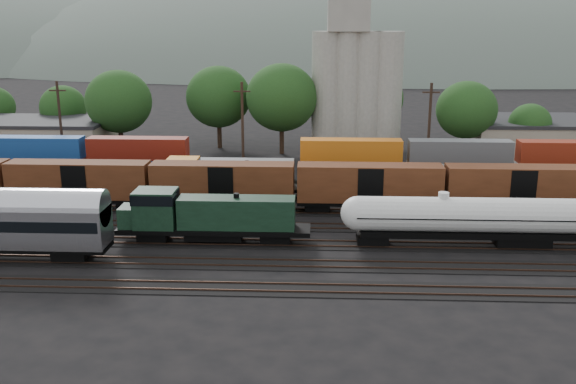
{
  "coord_description": "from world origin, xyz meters",
  "views": [
    {
      "loc": [
        -2.35,
        -60.0,
        19.95
      ],
      "look_at": [
        -5.18,
        2.0,
        3.0
      ],
      "focal_mm": 40.0,
      "sensor_mm": 36.0,
      "label": 1
    }
  ],
  "objects_px": {
    "grain_silo": "(356,78)",
    "orange_locomotive": "(221,177)",
    "green_locomotive": "(203,215)",
    "tank_car_a": "(442,217)"
  },
  "relations": [
    {
      "from": "tank_car_a",
      "to": "orange_locomotive",
      "type": "relative_size",
      "value": 1.05
    },
    {
      "from": "grain_silo",
      "to": "orange_locomotive",
      "type": "bearing_deg",
      "value": -122.26
    },
    {
      "from": "green_locomotive",
      "to": "orange_locomotive",
      "type": "relative_size",
      "value": 1.01
    },
    {
      "from": "tank_car_a",
      "to": "orange_locomotive",
      "type": "height_order",
      "value": "tank_car_a"
    },
    {
      "from": "orange_locomotive",
      "to": "tank_car_a",
      "type": "bearing_deg",
      "value": -34.26
    },
    {
      "from": "grain_silo",
      "to": "tank_car_a",
      "type": "bearing_deg",
      "value": -82.21
    },
    {
      "from": "orange_locomotive",
      "to": "green_locomotive",
      "type": "bearing_deg",
      "value": -87.86
    },
    {
      "from": "tank_car_a",
      "to": "grain_silo",
      "type": "distance_m",
      "value": 42.24
    },
    {
      "from": "green_locomotive",
      "to": "grain_silo",
      "type": "xyz_separation_m",
      "value": [
        15.85,
        41.0,
        8.62
      ]
    },
    {
      "from": "orange_locomotive",
      "to": "grain_silo",
      "type": "bearing_deg",
      "value": 57.74
    }
  ]
}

